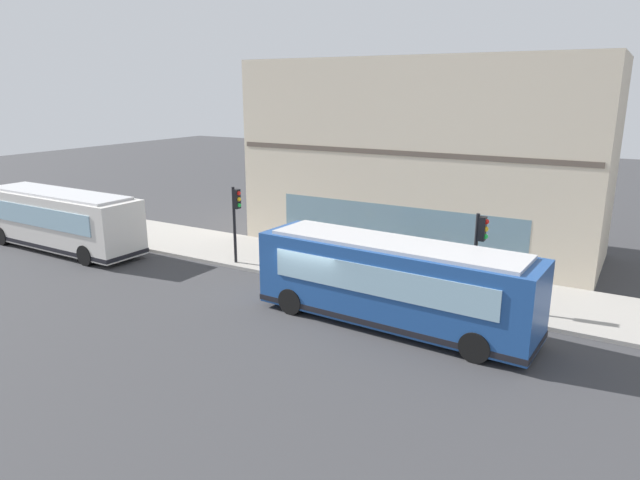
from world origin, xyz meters
name	(u,v)px	position (x,y,z in m)	size (l,w,h in m)	color
ground	(316,312)	(0.00, 0.00, 0.00)	(120.00, 120.00, 0.00)	#38383A
sidewalk_curb	(372,274)	(4.97, 0.00, 0.07)	(4.74, 40.00, 0.15)	#9E9991
building_corner	(422,156)	(10.69, 0.00, 4.79)	(6.74, 17.72, 9.60)	beige
city_bus_nearside	(393,283)	(0.35, -2.93, 1.55)	(3.06, 10.16, 3.07)	#1E478C
city_bus_far_down_street	(61,220)	(0.67, 15.81, 1.55)	(2.76, 10.09, 3.07)	silver
traffic_light_near_corner	(480,242)	(3.28, -5.11, 2.65)	(0.32, 0.49, 3.59)	black
traffic_light_down_block	(236,210)	(3.07, 6.15, 2.68)	(0.32, 0.49, 3.63)	black
fire_hydrant	(393,277)	(3.88, -1.49, 0.51)	(0.35, 0.35, 0.74)	red
pedestrian_walking_along_curb	(301,247)	(3.68, 3.01, 1.20)	(0.32, 0.32, 1.82)	#3359A5
pedestrian_by_light_pole	(299,243)	(4.59, 3.66, 1.10)	(0.32, 0.32, 1.65)	#B23338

